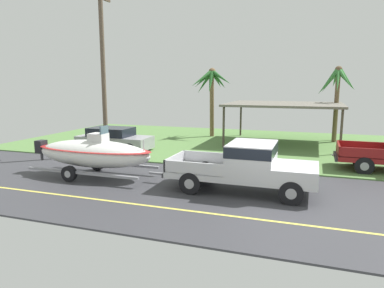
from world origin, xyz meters
name	(u,v)px	position (x,y,z in m)	size (l,w,h in m)	color
ground	(288,155)	(0.00, 8.38, -0.01)	(36.00, 22.00, 0.11)	#38383D
pickup_truck_towing	(251,165)	(-0.82, 0.79, 1.03)	(5.59, 2.16, 1.84)	silver
boat_on_trailer	(93,153)	(-7.55, 0.79, 1.02)	(6.45, 2.23, 2.21)	gray
parked_sedan_far	(114,139)	(-9.92, 6.25, 0.67)	(4.38, 1.86, 1.38)	#99999E
carport_awning	(284,105)	(-0.64, 11.92, 2.57)	(7.21, 5.78, 2.69)	#4C4238
palm_tree_near_left	(338,84)	(2.61, 13.63, 3.92)	(2.62, 3.36, 5.08)	brown
palm_tree_near_right	(212,84)	(-5.95, 13.32, 3.92)	(3.17, 3.47, 5.07)	brown
utility_pole	(103,71)	(-9.56, 4.89, 4.62)	(0.24, 1.80, 8.93)	brown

